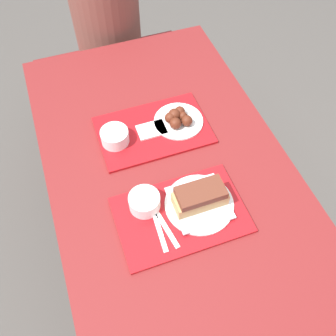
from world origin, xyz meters
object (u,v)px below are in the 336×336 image
(tray_near, at_px, (181,215))
(tray_far, at_px, (154,130))
(brisket_sandwich_plate, at_px, (200,199))
(person_seated_across, at_px, (105,10))
(wings_plate_far, at_px, (178,119))
(bowl_coleslaw_far, at_px, (115,136))
(bowl_coleslaw_near, at_px, (144,201))

(tray_near, height_order, tray_far, same)
(brisket_sandwich_plate, relative_size, person_seated_across, 0.33)
(tray_near, xyz_separation_m, wings_plate_far, (0.13, 0.39, 0.03))
(tray_near, xyz_separation_m, person_seated_across, (0.04, 1.20, 0.04))
(tray_near, xyz_separation_m, bowl_coleslaw_far, (-0.13, 0.38, 0.04))
(bowl_coleslaw_far, xyz_separation_m, person_seated_across, (0.17, 0.82, -0.00))
(bowl_coleslaw_near, bearing_deg, tray_far, 66.73)
(tray_near, bearing_deg, person_seated_across, 87.99)
(tray_near, relative_size, bowl_coleslaw_near, 4.07)
(bowl_coleslaw_near, height_order, brisket_sandwich_plate, brisket_sandwich_plate)
(brisket_sandwich_plate, bearing_deg, wings_plate_far, 80.53)
(bowl_coleslaw_near, xyz_separation_m, bowl_coleslaw_far, (-0.02, 0.31, 0.00))
(tray_near, bearing_deg, wings_plate_far, 70.95)
(tray_far, height_order, bowl_coleslaw_near, bowl_coleslaw_near)
(brisket_sandwich_plate, xyz_separation_m, wings_plate_far, (0.06, 0.38, -0.01))
(bowl_coleslaw_far, bearing_deg, person_seated_across, 78.43)
(bowl_coleslaw_near, relative_size, bowl_coleslaw_far, 1.00)
(brisket_sandwich_plate, relative_size, bowl_coleslaw_far, 2.22)
(tray_far, xyz_separation_m, wings_plate_far, (0.10, 0.00, 0.03))
(tray_far, xyz_separation_m, person_seated_across, (0.01, 0.81, 0.04))
(brisket_sandwich_plate, bearing_deg, person_seated_across, 91.44)
(bowl_coleslaw_far, bearing_deg, bowl_coleslaw_near, -86.18)
(bowl_coleslaw_far, xyz_separation_m, wings_plate_far, (0.26, 0.01, -0.01))
(wings_plate_far, bearing_deg, tray_near, -109.05)
(tray_near, distance_m, bowl_coleslaw_far, 0.40)
(bowl_coleslaw_near, xyz_separation_m, person_seated_across, (0.15, 1.13, -0.00))
(bowl_coleslaw_near, height_order, bowl_coleslaw_far, same)
(tray_far, relative_size, person_seated_across, 0.60)
(tray_far, distance_m, brisket_sandwich_plate, 0.38)
(tray_near, bearing_deg, brisket_sandwich_plate, 10.16)
(bowl_coleslaw_near, height_order, person_seated_across, person_seated_across)
(tray_near, xyz_separation_m, bowl_coleslaw_near, (-0.10, 0.07, 0.04))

